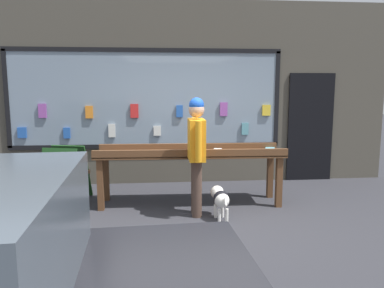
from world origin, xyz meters
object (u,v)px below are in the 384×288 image
at_px(person_browsing, 196,147).
at_px(small_dog, 220,198).
at_px(sandwich_board_sign, 65,174).
at_px(display_table_main, 190,157).

height_order(person_browsing, small_dog, person_browsing).
bearing_deg(small_dog, person_browsing, 51.72).
relative_size(small_dog, sandwich_board_sign, 0.63).
height_order(display_table_main, person_browsing, person_browsing).
bearing_deg(person_browsing, sandwich_board_sign, 68.31).
bearing_deg(sandwich_board_sign, display_table_main, 6.92).
relative_size(person_browsing, small_dog, 3.03).
height_order(small_dog, sandwich_board_sign, sandwich_board_sign).
bearing_deg(small_dog, sandwich_board_sign, 60.23).
bearing_deg(display_table_main, sandwich_board_sign, 172.09).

